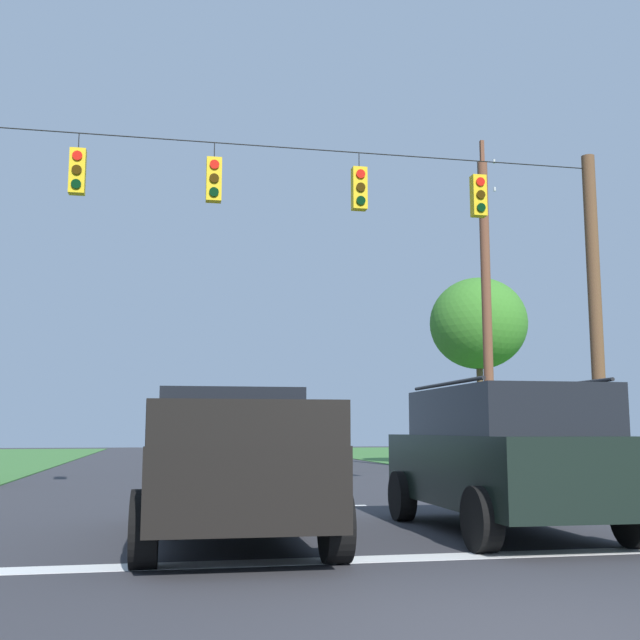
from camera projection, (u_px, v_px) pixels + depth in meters
ground_plane at (537, 640)px, 5.28m from camera, size 120.00×120.00×0.00m
stop_bar_stripe at (393, 558)px, 8.61m from camera, size 12.39×0.45×0.01m
lane_dash_0 at (300, 506)px, 14.44m from camera, size 2.50×0.15×0.01m
lane_dash_1 at (259, 483)px, 20.66m from camera, size 2.50×0.15×0.01m
lane_dash_2 at (231, 467)px, 29.33m from camera, size 2.50×0.15×0.01m
lane_dash_3 at (219, 461)px, 35.34m from camera, size 2.50×0.15×0.01m
lane_dash_4 at (208, 455)px, 44.62m from camera, size 2.50×0.15×0.01m
overhead_signal_span at (287, 287)px, 16.61m from camera, size 14.59×0.31×7.80m
pickup_truck at (231, 464)px, 10.14m from camera, size 2.37×5.44×1.95m
suv_black at (503, 455)px, 10.89m from camera, size 2.27×4.83×2.05m
utility_pole_mid_right at (487, 306)px, 24.88m from camera, size 0.31×1.90×10.79m
tree_roadside_right at (478, 324)px, 30.43m from camera, size 3.75×3.75×7.28m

